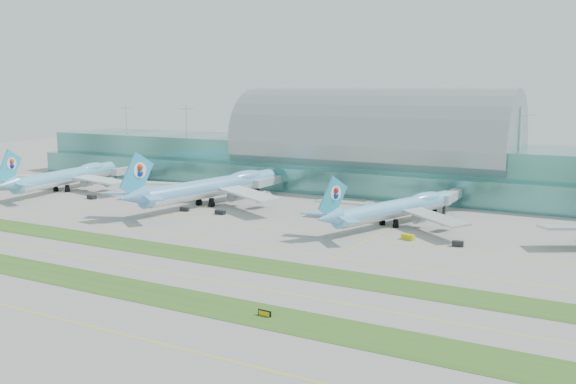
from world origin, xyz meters
The scene contains 18 objects.
ground centered at (0.00, 0.00, 0.00)m, with size 700.00×700.00×0.00m, color gray.
terminal centered at (0.01, 128.79, 14.23)m, with size 340.00×69.10×36.00m.
grass_strip_near centered at (0.00, -28.00, 0.04)m, with size 420.00×12.00×0.08m, color #2D591E.
grass_strip_far centered at (0.00, 2.00, 0.04)m, with size 420.00×12.00×0.08m, color #2D591E.
taxiline_a centered at (0.00, -48.00, 0.01)m, with size 420.00×0.35×0.01m, color yellow.
taxiline_b centered at (0.00, -14.00, 0.01)m, with size 420.00×0.35×0.01m, color yellow.
taxiline_c centered at (0.00, 18.00, 0.01)m, with size 420.00×0.35×0.01m, color yellow.
taxiline_d centered at (0.00, 40.00, 0.01)m, with size 420.00×0.35×0.01m, color yellow.
airliner_a centered at (-111.47, 62.54, 6.33)m, with size 64.78×74.28×20.51m.
airliner_b centered at (-37.48, 65.31, 6.96)m, with size 71.54×81.84×22.55m.
airliner_c centered at (34.83, 63.59, 5.67)m, with size 55.80×64.85×18.39m.
gse_a centered at (-130.32, 54.20, 0.66)m, with size 3.42×1.49×1.32m, color #BF720B.
gse_b centered at (-86.22, 51.42, 0.77)m, with size 3.90×2.19×1.54m, color black.
gse_c centered at (-38.37, 48.79, 0.69)m, with size 3.10×1.73×1.37m, color black.
gse_d centered at (-24.03, 50.11, 0.72)m, with size 3.65×1.65×1.45m, color black.
gse_e centered at (44.62, 45.52, 0.79)m, with size 3.76×1.63×1.57m, color #C1B90B.
gse_f centered at (59.19, 44.49, 0.77)m, with size 3.07×1.59×1.54m, color black.
taxiway_sign_east centered at (41.13, -28.14, 0.61)m, with size 2.91×0.51×1.23m.
Camera 1 is at (101.64, -127.76, 42.80)m, focal length 40.00 mm.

